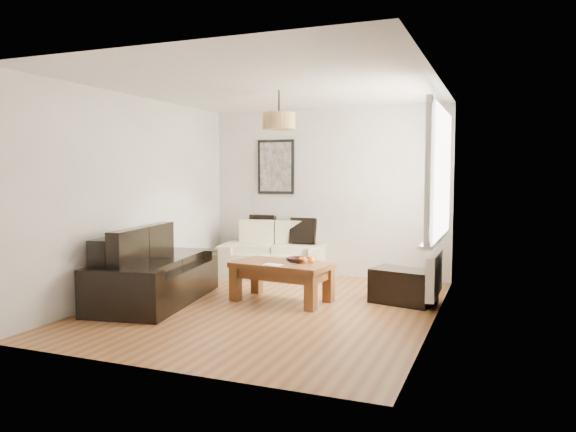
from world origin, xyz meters
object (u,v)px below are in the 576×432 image
at_px(sofa_leather, 155,268).
at_px(coffee_table, 282,282).
at_px(ottoman, 403,286).
at_px(loveseat_cream, 274,251).

bearing_deg(sofa_leather, coffee_table, -77.40).
xyz_separation_m(sofa_leather, coffee_table, (1.46, 0.59, -0.18)).
relative_size(coffee_table, ottoman, 1.62).
xyz_separation_m(loveseat_cream, ottoman, (2.15, -0.99, -0.19)).
height_order(sofa_leather, ottoman, sofa_leather).
xyz_separation_m(sofa_leather, ottoman, (2.88, 1.06, -0.21)).
xyz_separation_m(coffee_table, ottoman, (1.42, 0.47, -0.03)).
bearing_deg(loveseat_cream, ottoman, -38.57).
distance_m(coffee_table, ottoman, 1.50).
height_order(coffee_table, ottoman, coffee_table).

